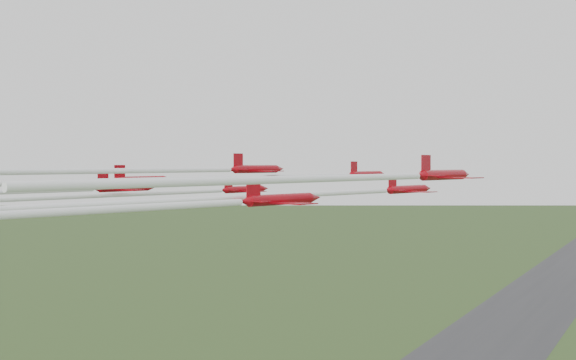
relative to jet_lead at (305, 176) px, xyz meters
The scene contains 9 objects.
runway 208.22m from the jet_lead, 92.09° to the left, with size 38.00×900.00×0.04m, color #333335.
jet_lead is the anchor object (origin of this frame).
jet_row2_left 19.23m from the jet_lead, behind, with size 12.85×50.30×2.71m.
jet_row2_right 16.74m from the jet_lead, 55.47° to the right, with size 19.31×66.30×2.64m.
jet_row3_left 36.75m from the jet_lead, 156.32° to the right, with size 14.38×55.44×2.93m.
jet_row3_mid 18.23m from the jet_lead, 108.88° to the right, with size 11.45×49.52×2.66m.
jet_row3_right 30.62m from the jet_lead, 49.36° to the right, with size 15.78×58.91×2.87m.
jet_row4_left 30.80m from the jet_lead, 128.47° to the right, with size 10.40×46.56×2.62m.
jet_row4_right 36.42m from the jet_lead, 79.59° to the right, with size 16.74×53.51×2.89m.
Camera 1 is at (54.36, -90.74, 58.59)m, focal length 45.00 mm.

